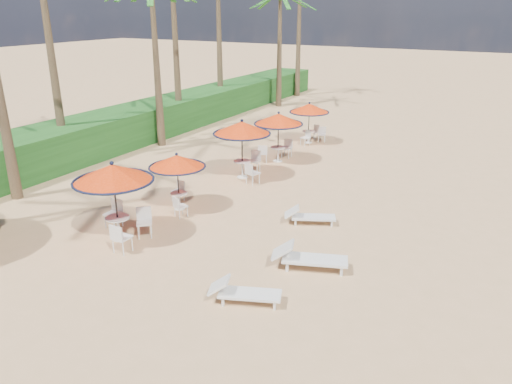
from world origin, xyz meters
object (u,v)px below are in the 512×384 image
station_0 (115,183)px  lounger_near (242,292)px  station_1 (177,166)px  station_2 (243,133)px  lounger_mid (307,257)px  station_3 (278,123)px  station_4 (310,113)px  lounger_far (308,216)px

station_0 → lounger_near: (5.32, -1.28, -1.62)m
station_1 → station_2: bearing=86.5°
station_1 → lounger_mid: (5.93, -1.85, -1.29)m
station_2 → station_0: bearing=-93.0°
station_3 → station_1: bearing=-93.8°
station_2 → lounger_near: bearing=-59.9°
station_2 → station_4: (0.17, 6.84, -0.34)m
station_0 → station_3: size_ratio=1.08×
station_1 → lounger_far: bearing=12.7°
station_0 → station_1: 2.99m
station_1 → station_2: 4.30m
lounger_far → lounger_mid: bearing=-92.6°
station_0 → station_4: station_0 is taller
station_3 → lounger_near: (4.73, -11.43, -1.55)m
station_0 → lounger_near: size_ratio=1.37×
lounger_near → lounger_far: 5.34m
station_4 → lounger_near: 16.15m
station_0 → station_1: (0.12, 2.97, -0.28)m
station_3 → lounger_near: bearing=-67.5°
station_1 → lounger_mid: station_1 is taller
station_0 → lounger_mid: station_0 is taller
station_1 → lounger_far: station_1 is taller
station_0 → station_1: size_ratio=1.22×
station_2 → lounger_mid: bearing=-47.2°
station_2 → lounger_far: (4.45, -3.21, -1.69)m
lounger_mid → lounger_far: (-1.22, 2.92, -0.07)m
lounger_near → lounger_far: size_ratio=1.06×
station_4 → station_0: bearing=-92.2°
station_4 → station_3: bearing=-89.5°
station_4 → lounger_near: (4.77, -15.37, -1.34)m
station_4 → lounger_far: station_4 is taller
station_0 → station_4: 14.11m
lounger_mid → lounger_near: bearing=-126.7°
lounger_far → station_2: bearing=118.9°
station_3 → station_4: (-0.04, 3.95, -0.21)m
lounger_near → station_2: bearing=98.7°
station_1 → station_4: size_ratio=0.96×
station_1 → lounger_near: size_ratio=1.12×
station_2 → station_3: bearing=85.9°
station_3 → lounger_near: size_ratio=1.26×
station_4 → lounger_far: (4.28, -10.06, -1.35)m
station_3 → station_4: bearing=90.5°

